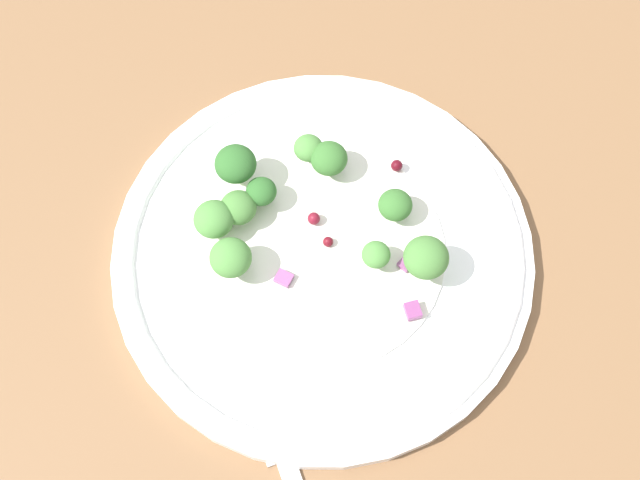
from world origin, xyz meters
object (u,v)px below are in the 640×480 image
(broccoli_floret_1, at_px, (426,258))
(broccoli_floret_2, at_px, (236,164))
(broccoli_floret_0, at_px, (308,148))
(plate, at_px, (320,251))

(broccoli_floret_1, xyz_separation_m, broccoli_floret_2, (-0.14, -0.03, 0.00))
(broccoli_floret_0, xyz_separation_m, broccoli_floret_2, (-0.03, -0.04, 0.01))
(plate, xyz_separation_m, broccoli_floret_0, (-0.05, 0.05, 0.02))
(plate, height_order, broccoli_floret_2, broccoli_floret_2)
(broccoli_floret_0, height_order, broccoli_floret_1, broccoli_floret_1)
(plate, distance_m, broccoli_floret_0, 0.07)
(plate, distance_m, broccoli_floret_1, 0.08)
(broccoli_floret_0, relative_size, broccoli_floret_1, 0.69)
(broccoli_floret_1, distance_m, broccoli_floret_2, 0.14)
(plate, xyz_separation_m, broccoli_floret_1, (0.06, 0.03, 0.03))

